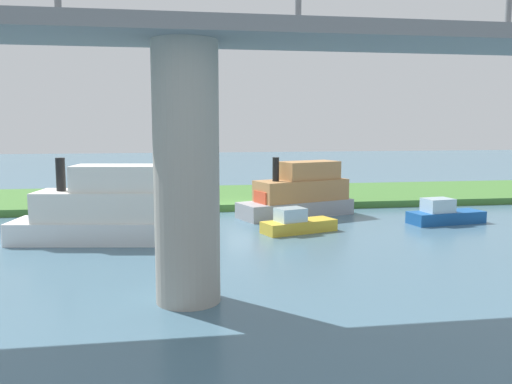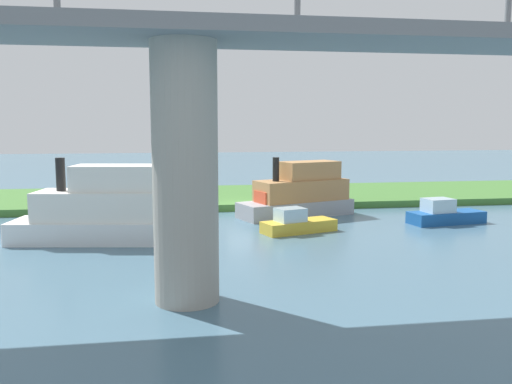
# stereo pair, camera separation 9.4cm
# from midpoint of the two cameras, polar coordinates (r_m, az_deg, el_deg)

# --- Properties ---
(ground_plane) EXTENTS (160.00, 160.00, 0.00)m
(ground_plane) POSITION_cam_midpoint_polar(r_m,az_deg,el_deg) (37.65, -1.24, -2.07)
(ground_plane) COLOR #476B7F
(grassy_bank) EXTENTS (80.00, 12.00, 0.50)m
(grassy_bank) POSITION_cam_midpoint_polar(r_m,az_deg,el_deg) (43.50, -2.32, -0.49)
(grassy_bank) COLOR #427533
(grassy_bank) RESTS_ON ground
(bridge_pylon) EXTENTS (2.21, 2.21, 8.81)m
(bridge_pylon) POSITION_cam_midpoint_polar(r_m,az_deg,el_deg) (18.16, -7.54, 1.87)
(bridge_pylon) COLOR #9E998E
(bridge_pylon) RESTS_ON ground
(bridge_span) EXTENTS (60.10, 4.30, 3.25)m
(bridge_span) POSITION_cam_midpoint_polar(r_m,az_deg,el_deg) (18.39, -7.81, 17.27)
(bridge_span) COLOR slate
(bridge_span) RESTS_ON bridge_pylon
(person_on_bank) EXTENTS (0.45, 0.45, 1.39)m
(person_on_bank) POSITION_cam_midpoint_polar(r_m,az_deg,el_deg) (40.53, 1.73, 0.30)
(person_on_bank) COLOR #2D334C
(person_on_bank) RESTS_ON grassy_bank
(mooring_post) EXTENTS (0.20, 0.20, 0.84)m
(mooring_post) POSITION_cam_midpoint_polar(r_m,az_deg,el_deg) (39.14, 1.19, -0.36)
(mooring_post) COLOR brown
(mooring_post) RESTS_ON grassy_bank
(houseboat_blue) EXTENTS (8.90, 4.14, 4.38)m
(houseboat_blue) POSITION_cam_midpoint_polar(r_m,az_deg,el_deg) (28.97, -16.25, -1.93)
(houseboat_blue) COLOR white
(houseboat_blue) RESTS_ON ground
(motorboat_red) EXTENTS (4.91, 2.37, 1.57)m
(motorboat_red) POSITION_cam_midpoint_polar(r_m,az_deg,el_deg) (35.05, 19.30, -2.25)
(motorboat_red) COLOR #195199
(motorboat_red) RESTS_ON ground
(pontoon_yellow) EXTENTS (8.18, 5.02, 3.96)m
(pontoon_yellow) POSITION_cam_midpoint_polar(r_m,az_deg,el_deg) (35.79, 4.55, -0.21)
(pontoon_yellow) COLOR #99999E
(pontoon_yellow) RESTS_ON ground
(riverboat_paddlewheel) EXTENTS (4.54, 2.79, 1.43)m
(riverboat_paddlewheel) POSITION_cam_midpoint_polar(r_m,az_deg,el_deg) (30.43, 4.29, -3.35)
(riverboat_paddlewheel) COLOR gold
(riverboat_paddlewheel) RESTS_ON ground
(motorboat_white) EXTENTS (5.12, 2.71, 1.62)m
(motorboat_white) POSITION_cam_midpoint_polar(r_m,az_deg,el_deg) (34.78, -17.70, -2.23)
(motorboat_white) COLOR #99999E
(motorboat_white) RESTS_ON ground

